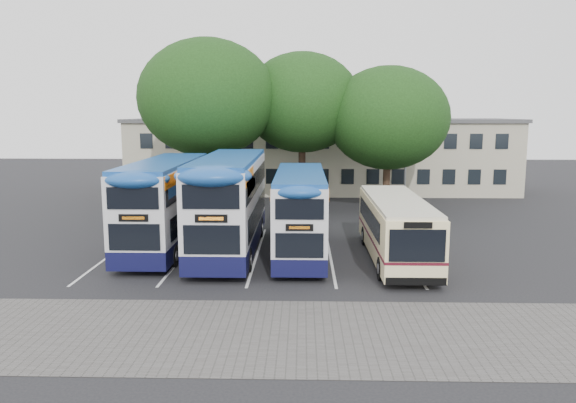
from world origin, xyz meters
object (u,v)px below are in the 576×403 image
Objects in this scene: bus_dd_mid at (230,199)px; bus_single at (396,225)px; tree_left at (207,98)px; bus_dd_right at (300,209)px; tree_mid at (302,103)px; lamp_post at (406,135)px; tree_right at (388,118)px; bus_dd_left at (165,200)px.

bus_dd_mid is 8.02m from bus_single.
tree_left is at bearing 104.62° from bus_dd_mid.
tree_mid is at bearing 89.71° from bus_dd_right.
bus_dd_right is (-0.07, -13.52, -5.22)m from tree_mid.
lamp_post is 14.65m from tree_left.
tree_right is 14.11m from bus_single.
bus_dd_left reaches higher than bus_single.
tree_mid is at bearing 106.91° from bus_single.
bus_dd_right is at bearing -9.05° from bus_dd_left.
tree_right reaches higher than lamp_post.
lamp_post is 0.81× the size of bus_dd_mid.
bus_dd_left is at bearing 171.25° from bus_dd_mid.
bus_dd_mid reaches higher than bus_single.
tree_mid is 1.03× the size of bus_dd_left.
bus_dd_left is 3.33m from bus_dd_mid.
tree_left is 11.48m from bus_dd_left.
tree_left is at bearing 118.87° from bus_dd_right.
bus_dd_mid is (-9.34, -11.83, -3.80)m from tree_right.
tree_left is (-13.90, -3.83, 2.61)m from lamp_post.
bus_dd_mid is at bearing -127.41° from lamp_post.
lamp_post is at bearing 62.99° from bus_dd_right.
tree_mid is at bearing -168.36° from lamp_post.
tree_right reaches higher than bus_single.
bus_dd_mid is at bearing 170.04° from bus_single.
tree_right is 1.03× the size of bus_single.
bus_dd_mid is 1.16× the size of bus_single.
bus_dd_left is at bearing 170.95° from bus_dd_right.
tree_right reaches higher than bus_dd_left.
bus_dd_right is at bearing -117.01° from lamp_post.
lamp_post is 0.92× the size of tree_right.
bus_dd_right is at bearing 169.58° from bus_single.
bus_single is (4.36, -14.33, -5.79)m from tree_mid.
bus_dd_mid is at bearing -105.06° from tree_mid.
tree_right is at bearing 64.47° from bus_dd_right.
bus_dd_left is (-14.40, -14.02, -2.66)m from lamp_post.
tree_mid is at bearing 61.46° from bus_dd_left.
bus_dd_mid is at bearing -75.38° from tree_left.
tree_right is 15.54m from bus_dd_mid.
bus_dd_left is at bearing -138.11° from tree_right.
tree_mid reaches higher than tree_right.
tree_right is 14.35m from bus_dd_right.
bus_dd_mid is at bearing -8.75° from bus_dd_left.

